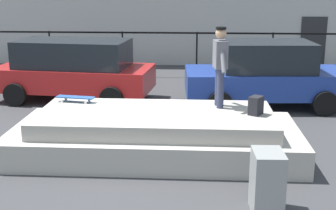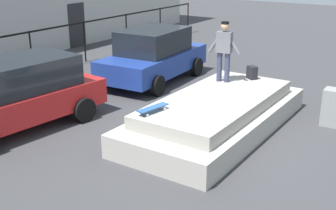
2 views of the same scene
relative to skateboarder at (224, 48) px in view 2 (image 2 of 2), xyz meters
name	(u,v)px [view 2 (image 2 of 2)]	position (x,y,z in m)	size (l,w,h in m)	color
ground_plane	(201,135)	(-1.81, -0.36, -1.78)	(60.00, 60.00, 0.00)	#38383A
concrete_ledge	(217,114)	(-1.27, -0.50, -1.40)	(5.67, 2.54, 0.85)	#ADA89E
skateboarder	(224,48)	(0.00, 0.00, 0.00)	(0.30, 0.92, 1.63)	#2D334C
skateboard	(153,108)	(-3.04, 0.18, -0.83)	(0.85, 0.33, 0.12)	#264C8C
backpack	(252,73)	(0.68, -0.55, -0.75)	(0.28, 0.20, 0.36)	black
car_red_hatchback_near	(14,93)	(-3.99, 3.70, -0.86)	(4.61, 2.45, 1.74)	#B21E1E
car_blue_sedan_mid	(154,55)	(1.42, 3.33, -0.89)	(4.46, 2.36, 1.78)	navy
utility_box	(335,108)	(0.59, -2.88, -1.31)	(0.44, 0.60, 0.95)	gray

